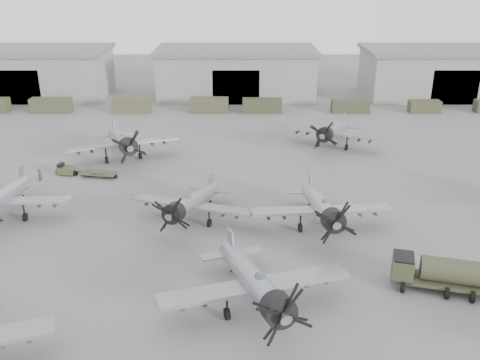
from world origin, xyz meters
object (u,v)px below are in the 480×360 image
object	(u,v)px
aircraft_mid_0	(0,199)
aircraft_near_1	(256,284)
aircraft_mid_2	(323,208)
aircraft_far_0	(122,142)
fuel_tanker	(438,271)
tug_trailer	(79,171)
ground_crew	(40,176)
aircraft_mid_1	(190,203)
aircraft_far_1	(333,131)

from	to	relation	value
aircraft_mid_0	aircraft_near_1	bearing A→B (deg)	-34.12
aircraft_near_1	aircraft_mid_0	xyz separation A→B (m)	(-23.84, 14.59, -0.13)
aircraft_mid_2	aircraft_far_0	xyz separation A→B (m)	(-22.11, 18.85, 0.16)
aircraft_near_1	fuel_tanker	bearing A→B (deg)	-4.50
aircraft_mid_2	aircraft_near_1	bearing A→B (deg)	-121.40
aircraft_near_1	tug_trailer	xyz separation A→B (m)	(-19.98, 26.52, -1.99)
aircraft_near_1	aircraft_mid_2	bearing A→B (deg)	45.40
tug_trailer	aircraft_mid_0	bearing A→B (deg)	-97.57
aircraft_near_1	ground_crew	xyz separation A→B (m)	(-23.63, 24.23, -1.66)
aircraft_mid_0	aircraft_far_0	bearing A→B (deg)	61.55
aircraft_near_1	ground_crew	distance (m)	33.89
aircraft_mid_1	ground_crew	distance (m)	20.57
aircraft_near_1	tug_trailer	world-z (taller)	aircraft_near_1
aircraft_near_1	aircraft_far_0	distance (m)	35.15
aircraft_far_1	aircraft_mid_2	bearing A→B (deg)	-77.01
ground_crew	aircraft_mid_1	bearing A→B (deg)	-95.53
aircraft_far_1	ground_crew	size ratio (longest dim) A/B	7.42
fuel_tanker	aircraft_mid_1	bearing A→B (deg)	166.18
aircraft_mid_1	tug_trailer	distance (m)	18.95
aircraft_far_0	fuel_tanker	size ratio (longest dim) A/B	1.90
aircraft_near_1	aircraft_mid_1	distance (m)	15.21
aircraft_mid_0	tug_trailer	xyz separation A→B (m)	(3.87, 11.94, -1.86)
aircraft_far_0	ground_crew	distance (m)	10.86
aircraft_mid_0	tug_trailer	world-z (taller)	aircraft_mid_0
aircraft_mid_2	aircraft_mid_1	bearing A→B (deg)	168.79
tug_trailer	aircraft_near_1	bearing A→B (deg)	-42.64
aircraft_near_1	aircraft_mid_0	bearing A→B (deg)	130.92
fuel_tanker	ground_crew	world-z (taller)	fuel_tanker
aircraft_mid_1	aircraft_far_0	xyz separation A→B (m)	(-9.90, 17.39, 0.34)
aircraft_mid_0	aircraft_mid_2	world-z (taller)	aircraft_mid_0
fuel_tanker	ground_crew	bearing A→B (deg)	165.81
aircraft_mid_1	fuel_tanker	world-z (taller)	aircraft_mid_1
aircraft_far_0	aircraft_far_1	distance (m)	27.30
aircraft_mid_0	aircraft_mid_1	size ratio (longest dim) A/B	1.09
aircraft_mid_2	fuel_tanker	size ratio (longest dim) A/B	1.81
aircraft_mid_0	aircraft_far_0	world-z (taller)	aircraft_far_0
aircraft_mid_0	fuel_tanker	size ratio (longest dim) A/B	1.81
aircraft_near_1	aircraft_far_1	bearing A→B (deg)	55.35
aircraft_mid_0	aircraft_mid_2	distance (m)	30.32
aircraft_near_1	aircraft_mid_2	xyz separation A→B (m)	(6.42, 12.61, -0.14)
aircraft_near_1	aircraft_far_0	xyz separation A→B (m)	(-15.70, 31.45, 0.02)
aircraft_mid_1	tug_trailer	xyz separation A→B (m)	(-14.18, 12.46, -1.67)
aircraft_mid_1	aircraft_far_0	bearing A→B (deg)	137.80
aircraft_mid_0	aircraft_far_1	world-z (taller)	aircraft_mid_0
aircraft_mid_2	aircraft_far_1	bearing A→B (deg)	74.33
aircraft_far_0	ground_crew	xyz separation A→B (m)	(-7.93, -7.22, -1.68)
aircraft_far_0	fuel_tanker	xyz separation A→B (m)	(29.50, -28.23, -1.01)
aircraft_mid_1	aircraft_far_0	size ratio (longest dim) A/B	0.87
aircraft_mid_1	aircraft_mid_2	bearing A→B (deg)	11.37
aircraft_mid_2	aircraft_far_1	xyz separation A→B (m)	(4.73, 23.79, -0.01)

